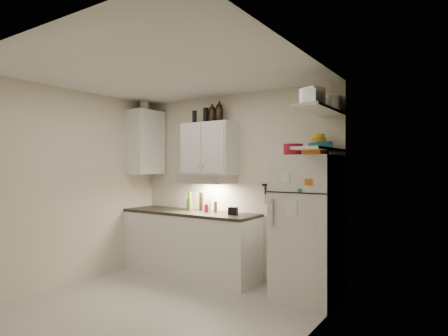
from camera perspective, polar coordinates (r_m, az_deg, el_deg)
The scene contains 36 objects.
floor at distance 4.46m, azimuth -9.73°, elevation -20.50°, with size 3.20×3.00×0.02m, color #B8B3AA.
ceiling at distance 4.30m, azimuth -9.75°, elevation 14.23°, with size 3.20×3.00×0.02m, color silver.
back_wall at distance 5.38m, azimuth 1.38°, elevation -2.64°, with size 3.20×0.02×2.60m, color beige.
left_wall at distance 5.41m, azimuth -22.25°, elevation -2.64°, with size 0.02×3.00×2.60m, color beige.
right_wall at distance 3.30m, azimuth 11.14°, elevation -4.44°, with size 0.02×3.00×2.60m, color beige.
base_cabinet at distance 5.56m, azimuth -5.27°, elevation -11.50°, with size 2.10×0.60×0.88m, color white.
countertop at distance 5.48m, azimuth -5.28°, elevation -6.79°, with size 2.10×0.62×0.04m, color black.
upper_cabinet at distance 5.40m, azimuth -2.31°, elevation 2.94°, with size 0.80×0.33×0.75m, color white.
side_cabinet at distance 6.05m, azimuth -11.84°, elevation 3.83°, with size 0.33×0.55×1.00m, color white.
range_hood at distance 5.35m, azimuth -2.72°, elevation -1.69°, with size 0.76×0.46×0.12m, color silver.
fridge at distance 4.55m, azimuth 12.54°, elevation -8.86°, with size 0.70×0.68×1.70m, color silver.
shelf_hi at distance 4.35m, azimuth 14.40°, elevation 8.57°, with size 0.30×0.95×0.03m, color white.
shelf_lo at distance 4.30m, azimuth 14.39°, elevation 2.77°, with size 0.30×0.95×0.03m, color white.
knife_strip at distance 5.02m, azimuth 8.01°, elevation -2.62°, with size 0.42×0.02×0.03m, color black.
dutch_oven at distance 4.38m, azimuth 10.50°, elevation 2.78°, with size 0.22×0.22×0.13m, color maroon.
book_stack at distance 4.22m, azimuth 13.74°, elevation 2.61°, with size 0.21×0.26×0.09m, color #CD6419.
spice_jar at distance 4.41m, azimuth 11.96°, elevation 2.59°, with size 0.06×0.06×0.10m, color silver.
stock_pot at distance 4.70m, azimuth 15.94°, elevation 9.27°, with size 0.26×0.26×0.19m, color silver.
tin_a at distance 4.27m, azimuth 13.32°, elevation 10.38°, with size 0.21×0.19×0.21m, color #AAAAAD.
tin_b at distance 4.06m, azimuth 13.38°, elevation 10.49°, with size 0.15×0.15×0.15m, color #AAAAAD.
bowl_teal at distance 4.60m, azimuth 14.90°, elevation 3.34°, with size 0.22×0.22×0.09m, color #16677A.
bowl_orange at distance 4.64m, azimuth 14.27°, elevation 4.18°, with size 0.17×0.17×0.05m, color orange.
bowl_yellow at distance 4.64m, azimuth 14.27°, elevation 4.77°, with size 0.14×0.14×0.04m, color #C8D325.
plates at distance 4.23m, azimuth 14.11°, elevation 3.38°, with size 0.21×0.21×0.05m, color #16677A.
growler_a at distance 5.41m, azimuth -1.79°, elevation 8.23°, with size 0.10×0.10×0.24m, color black, non-canonical shape.
growler_b at distance 5.38m, azimuth -0.72°, elevation 8.43°, with size 0.12×0.12×0.27m, color black, non-canonical shape.
thermos_a at distance 5.58m, azimuth -2.77°, elevation 7.94°, with size 0.08×0.08×0.24m, color black.
thermos_b at distance 5.59m, azimuth -4.52°, elevation 7.70°, with size 0.07×0.07×0.19m, color black.
side_jar at distance 6.11m, azimuth -12.05°, elevation 9.34°, with size 0.13×0.13×0.18m, color silver.
soap_bottle at distance 5.59m, azimuth -5.32°, elevation -5.05°, with size 0.10×0.10×0.27m, color white.
pepper_mill at distance 5.32m, azimuth -1.33°, elevation -5.93°, with size 0.05×0.05×0.16m, color brown.
oil_bottle at distance 5.52m, azimuth -5.24°, elevation -5.06°, with size 0.05×0.05×0.28m, color #3C5615.
vinegar_bottle at distance 5.52m, azimuth -3.52°, elevation -5.12°, with size 0.06×0.06×0.27m, color black.
clear_bottle at distance 5.39m, azimuth -2.29°, elevation -5.65°, with size 0.06×0.06×0.19m, color silver.
red_jar at distance 5.32m, azimuth -2.72°, elevation -6.13°, with size 0.06×0.06×0.12m, color maroon.
caddy at distance 5.05m, azimuth 1.39°, elevation -6.56°, with size 0.12×0.09×0.10m, color black.
Camera 1 is at (2.86, -3.04, 1.57)m, focal length 30.00 mm.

